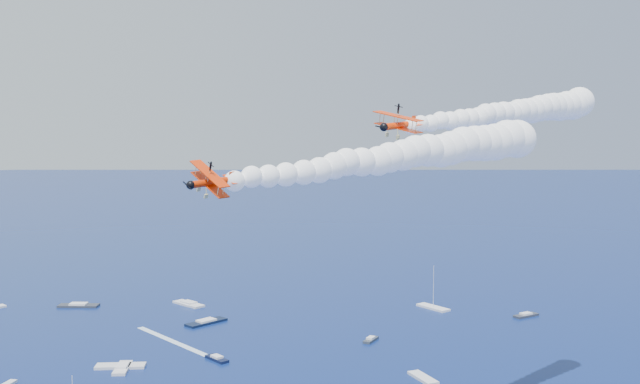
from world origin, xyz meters
name	(u,v)px	position (x,y,z in m)	size (l,w,h in m)	color
biplane_lead	(399,125)	(17.82, 27.99, 61.26)	(8.36, 9.38, 5.65)	#FF3605
biplane_trail	(212,182)	(-20.38, 10.75, 54.63)	(6.42, 7.20, 4.34)	red
smoke_trail_lead	(506,113)	(47.16, 35.55, 63.57)	(59.22, 19.96, 10.96)	white
smoke_trail_trail	(397,156)	(9.43, 16.15, 56.94)	(60.07, 16.07, 10.96)	white
spectator_boats	(160,353)	(3.17, 119.27, 0.35)	(232.07, 174.53, 0.70)	white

